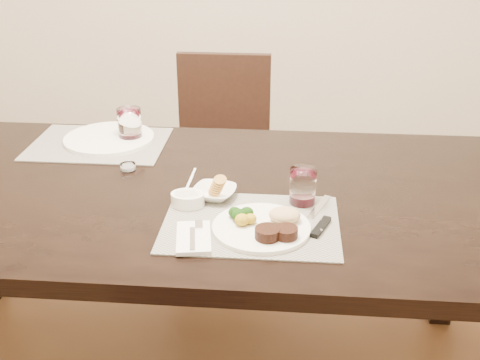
# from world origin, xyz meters

# --- Properties ---
(dining_table) EXTENTS (2.00, 1.00, 0.75)m
(dining_table) POSITION_xyz_m (0.00, 0.00, 0.67)
(dining_table) COLOR black
(dining_table) RESTS_ON ground
(chair_far) EXTENTS (0.42, 0.42, 0.90)m
(chair_far) POSITION_xyz_m (0.00, 0.93, 0.50)
(chair_far) COLOR black
(chair_far) RESTS_ON ground
(placemat_near) EXTENTS (0.46, 0.34, 0.00)m
(placemat_near) POSITION_xyz_m (0.21, -0.21, 0.75)
(placemat_near) COLOR gray
(placemat_near) RESTS_ON dining_table
(placemat_far) EXTENTS (0.46, 0.34, 0.00)m
(placemat_far) POSITION_xyz_m (-0.36, 0.31, 0.75)
(placemat_far) COLOR gray
(placemat_far) RESTS_ON dining_table
(dinner_plate) EXTENTS (0.25, 0.25, 0.05)m
(dinner_plate) POSITION_xyz_m (0.25, -0.24, 0.77)
(dinner_plate) COLOR white
(dinner_plate) RESTS_ON placemat_near
(napkin_fork) EXTENTS (0.11, 0.16, 0.02)m
(napkin_fork) POSITION_xyz_m (0.07, -0.30, 0.76)
(napkin_fork) COLOR white
(napkin_fork) RESTS_ON placemat_near
(steak_knife) EXTENTS (0.07, 0.24, 0.01)m
(steak_knife) POSITION_xyz_m (0.39, -0.19, 0.76)
(steak_knife) COLOR silver
(steak_knife) RESTS_ON placemat_near
(cracker_bowl) EXTENTS (0.14, 0.14, 0.05)m
(cracker_bowl) POSITION_xyz_m (0.09, -0.07, 0.77)
(cracker_bowl) COLOR white
(cracker_bowl) RESTS_ON placemat_near
(sauce_ramekin) EXTENTS (0.09, 0.14, 0.07)m
(sauce_ramekin) POSITION_xyz_m (0.03, -0.12, 0.77)
(sauce_ramekin) COLOR white
(sauce_ramekin) RESTS_ON placemat_near
(wine_glass_near) EXTENTS (0.07, 0.07, 0.10)m
(wine_glass_near) POSITION_xyz_m (0.34, -0.08, 0.80)
(wine_glass_near) COLOR white
(wine_glass_near) RESTS_ON placemat_near
(far_plate) EXTENTS (0.31, 0.31, 0.01)m
(far_plate) POSITION_xyz_m (-0.33, 0.34, 0.76)
(far_plate) COLOR white
(far_plate) RESTS_ON placemat_far
(wine_glass_far) EXTENTS (0.08, 0.08, 0.11)m
(wine_glass_far) POSITION_xyz_m (-0.25, 0.35, 0.80)
(wine_glass_far) COLOR white
(wine_glass_far) RESTS_ON placemat_far
(salt_cellar) EXTENTS (0.05, 0.05, 0.02)m
(salt_cellar) POSITION_xyz_m (-0.20, 0.11, 0.76)
(salt_cellar) COLOR white
(salt_cellar) RESTS_ON dining_table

